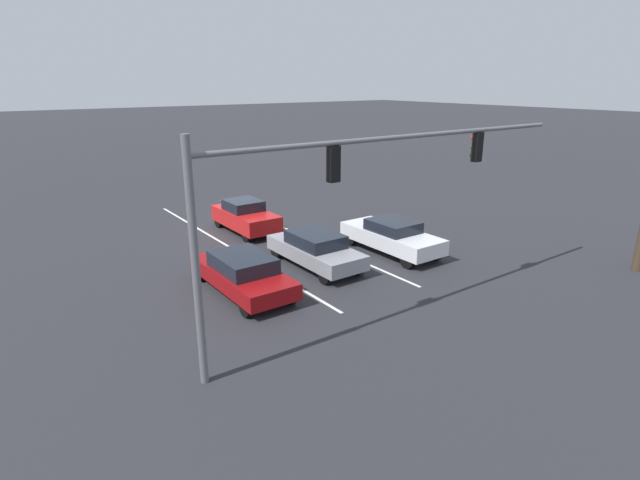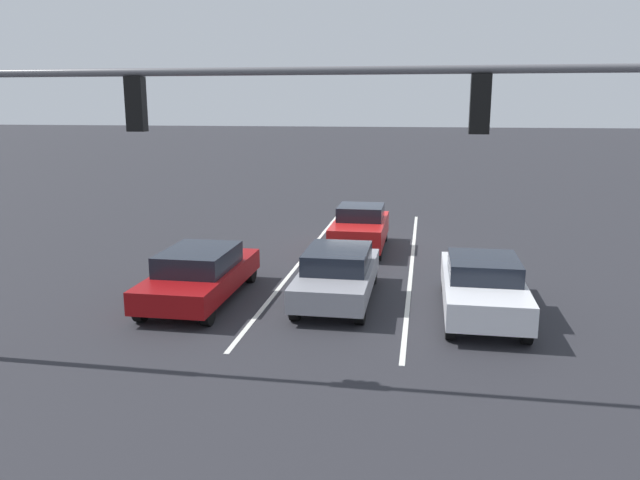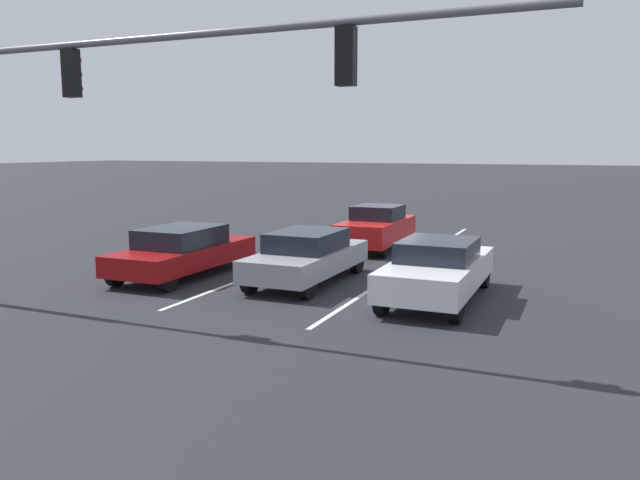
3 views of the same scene
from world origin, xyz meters
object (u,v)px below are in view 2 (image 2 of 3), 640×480
at_px(car_red_midlane_second, 360,228).
at_px(traffic_signal_gantry, 161,133).
at_px(car_white_leftlane_front, 482,285).
at_px(car_maroon_rightlane_front, 200,273).
at_px(car_gray_midlane_front, 338,273).

xyz_separation_m(car_red_midlane_second, traffic_signal_gantry, (2.45, 10.90, 3.76)).
distance_m(car_white_leftlane_front, car_red_midlane_second, 7.43).
bearing_deg(traffic_signal_gantry, car_red_midlane_second, -102.69).
height_order(car_white_leftlane_front, car_red_midlane_second, car_red_midlane_second).
xyz_separation_m(car_maroon_rightlane_front, car_white_leftlane_front, (-7.17, -0.04, 0.03)).
bearing_deg(car_gray_midlane_front, car_maroon_rightlane_front, 9.53).
bearing_deg(car_white_leftlane_front, car_gray_midlane_front, -8.69).
bearing_deg(car_maroon_rightlane_front, car_white_leftlane_front, -179.68).
bearing_deg(car_maroon_rightlane_front, car_red_midlane_second, -118.35).
distance_m(car_gray_midlane_front, car_red_midlane_second, 5.92).
height_order(car_gray_midlane_front, traffic_signal_gantry, traffic_signal_gantry).
bearing_deg(car_white_leftlane_front, traffic_signal_gantry, 35.93).
xyz_separation_m(car_gray_midlane_front, car_maroon_rightlane_front, (3.54, 0.59, -0.01)).
distance_m(car_red_midlane_second, traffic_signal_gantry, 11.79).
relative_size(car_gray_midlane_front, traffic_signal_gantry, 0.34).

